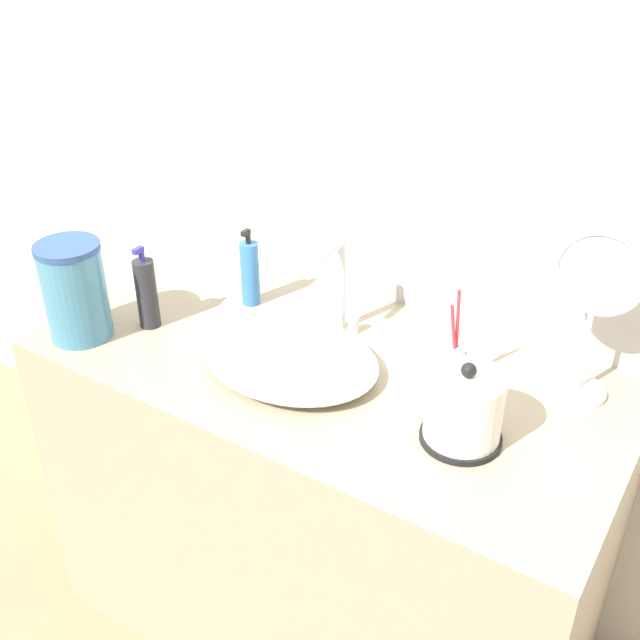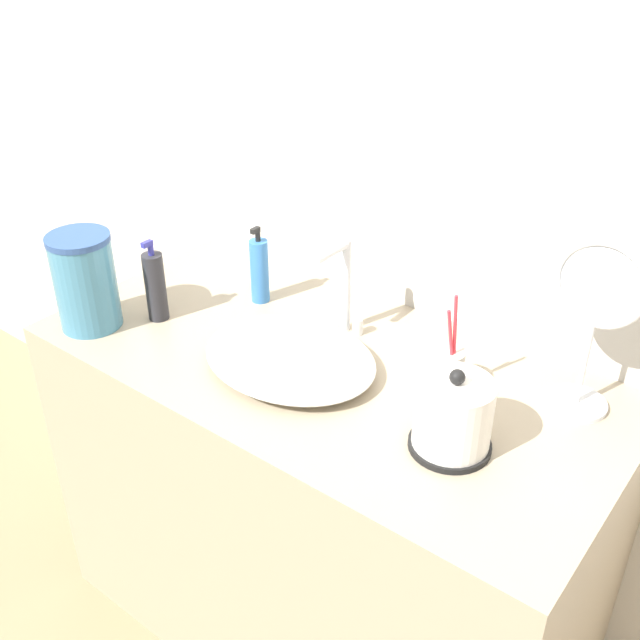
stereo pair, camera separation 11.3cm
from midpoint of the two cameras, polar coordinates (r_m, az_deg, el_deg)
wall_back at (r=1.67m, az=9.72°, el=15.13°), size 6.00×0.04×2.60m
vanity_counter at (r=1.87m, az=2.13°, el=-14.01°), size 1.27×0.63×0.84m
sink_basin at (r=1.57m, az=-0.26°, el=-2.88°), size 0.39×0.31×0.05m
faucet at (r=1.65m, az=3.86°, el=2.64°), size 0.06×0.12×0.22m
electric_kettle at (r=1.37m, az=12.42°, el=-7.40°), size 0.15×0.15×0.17m
toothbrush_cup at (r=1.53m, az=11.66°, el=-3.72°), size 0.07×0.07×0.22m
lotion_bottle at (r=1.80m, az=-2.85°, el=3.77°), size 0.04×0.04×0.19m
shampoo_bottle at (r=1.75m, az=-10.64°, el=2.51°), size 0.05×0.05×0.20m
vanity_mirror at (r=1.48m, az=22.23°, el=0.06°), size 0.17×0.12×0.35m
water_pitcher at (r=1.74m, az=-15.71°, el=2.82°), size 0.14×0.14×0.22m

